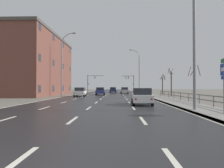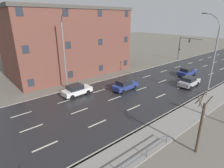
{
  "view_description": "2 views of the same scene",
  "coord_description": "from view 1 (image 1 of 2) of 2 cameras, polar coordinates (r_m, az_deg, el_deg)",
  "views": [
    {
      "loc": [
        2.23,
        -2.14,
        1.69
      ],
      "look_at": [
        0.72,
        52.53,
        2.49
      ],
      "focal_mm": 30.72,
      "sensor_mm": 36.0,
      "label": 1
    },
    {
      "loc": [
        16.65,
        19.81,
        10.18
      ],
      "look_at": [
        0.0,
        33.93,
        2.19
      ],
      "focal_mm": 29.06,
      "sensor_mm": 36.0,
      "label": 2
    }
  ],
  "objects": [
    {
      "name": "highway_sign",
      "position": [
        12.79,
        30.36,
        1.32
      ],
      "size": [
        0.09,
        0.68,
        3.35
      ],
      "color": "slate",
      "rests_on": "ground"
    },
    {
      "name": "bare_tree_near",
      "position": [
        24.52,
        23.43,
        -0.2
      ],
      "size": [
        1.54,
        1.64,
        4.19
      ],
      "color": "#423328",
      "rests_on": "ground"
    },
    {
      "name": "sidewalk_right",
      "position": [
        62.47,
        7.28,
        -2.32
      ],
      "size": [
        3.0,
        120.0,
        0.12
      ],
      "color": "gray",
      "rests_on": "ground"
    },
    {
      "name": "traffic_signal_right",
      "position": [
        66.4,
        5.59,
        1.05
      ],
      "size": [
        4.21,
        0.36,
        5.67
      ],
      "color": "#38383A",
      "rests_on": "ground"
    },
    {
      "name": "traffic_signal_left",
      "position": [
        65.97,
        -6.32,
        1.03
      ],
      "size": [
        5.55,
        0.36,
        5.73
      ],
      "color": "#38383A",
      "rests_on": "ground"
    },
    {
      "name": "car_far_left",
      "position": [
        53.38,
        0.31,
        -1.78
      ],
      "size": [
        1.86,
        4.11,
        1.57
      ],
      "rotation": [
        0.0,
        0.0,
        -0.01
      ],
      "color": "navy",
      "rests_on": "ground"
    },
    {
      "name": "car_distant",
      "position": [
        33.86,
        -9.45,
        -2.32
      ],
      "size": [
        1.95,
        4.16,
        1.57
      ],
      "rotation": [
        0.0,
        0.0,
        0.04
      ],
      "color": "silver",
      "rests_on": "ground"
    },
    {
      "name": "road_asphalt_strip",
      "position": [
        62.2,
        -0.48,
        -2.38
      ],
      "size": [
        14.0,
        120.0,
        0.03
      ],
      "color": "#232326",
      "rests_on": "ground"
    },
    {
      "name": "street_lamp_midground",
      "position": [
        47.24,
        7.92,
        3.54
      ],
      "size": [
        2.54,
        0.24,
        10.82
      ],
      "color": "slate",
      "rests_on": "ground"
    },
    {
      "name": "guardrail",
      "position": [
        22.02,
        21.85,
        -3.34
      ],
      "size": [
        0.07,
        26.5,
        1.0
      ],
      "color": "#515459",
      "rests_on": "ground"
    },
    {
      "name": "car_near_right",
      "position": [
        48.52,
        3.74,
        -1.88
      ],
      "size": [
        1.97,
        4.17,
        1.57
      ],
      "rotation": [
        0.0,
        0.0,
        0.04
      ],
      "color": "#B7B7BC",
      "rests_on": "ground"
    },
    {
      "name": "bare_tree_far",
      "position": [
        42.39,
        14.83,
        -0.16
      ],
      "size": [
        1.18,
        1.23,
        4.57
      ],
      "color": "#423328",
      "rests_on": "ground"
    },
    {
      "name": "street_lamp_foreground",
      "position": [
        14.95,
        22.72,
        14.67
      ],
      "size": [
        2.56,
        0.24,
        11.6
      ],
      "color": "slate",
      "rests_on": "ground"
    },
    {
      "name": "ground_plane",
      "position": [
        50.22,
        -0.97,
        -2.83
      ],
      "size": [
        160.0,
        160.0,
        0.12
      ],
      "color": "#666056"
    },
    {
      "name": "brick_building",
      "position": [
        42.71,
        -23.78,
        5.05
      ],
      "size": [
        12.96,
        21.78,
        12.02
      ],
      "color": "brown",
      "rests_on": "ground"
    },
    {
      "name": "car_far_right",
      "position": [
        18.17,
        8.83,
        -3.62
      ],
      "size": [
        1.98,
        4.17,
        1.57
      ],
      "rotation": [
        0.0,
        0.0,
        -0.04
      ],
      "color": "silver",
      "rests_on": "ground"
    },
    {
      "name": "bare_tree_mid",
      "position": [
        36.12,
        17.2,
        0.41
      ],
      "size": [
        1.07,
        1.23,
        5.2
      ],
      "color": "#423328",
      "rests_on": "ground"
    },
    {
      "name": "car_near_left",
      "position": [
        39.82,
        -3.51,
        -2.11
      ],
      "size": [
        1.98,
        4.17,
        1.57
      ],
      "rotation": [
        0.0,
        0.0,
        0.04
      ],
      "color": "navy",
      "rests_on": "ground"
    },
    {
      "name": "street_lamp_left_bank",
      "position": [
        35.04,
        -14.52,
        5.46
      ],
      "size": [
        2.57,
        0.24,
        11.28
      ],
      "color": "slate",
      "rests_on": "ground"
    }
  ]
}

